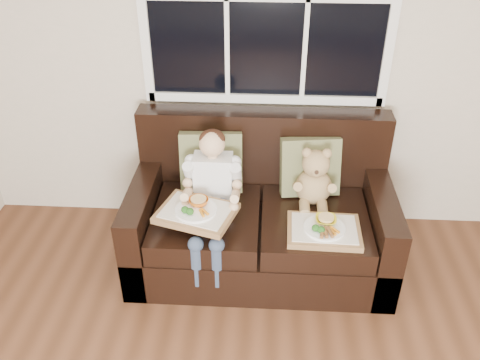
# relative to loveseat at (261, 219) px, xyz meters

# --- Properties ---
(room_walls) EXTENTS (4.52, 5.02, 2.71)m
(room_walls) POSITION_rel_loveseat_xyz_m (0.17, -2.02, 1.28)
(room_walls) COLOR beige
(room_walls) RESTS_ON ground
(loveseat) EXTENTS (1.70, 0.92, 0.96)m
(loveseat) POSITION_rel_loveseat_xyz_m (0.00, 0.00, 0.00)
(loveseat) COLOR black
(loveseat) RESTS_ON ground
(pillow_left) EXTENTS (0.43, 0.22, 0.43)m
(pillow_left) POSITION_rel_loveseat_xyz_m (-0.34, 0.15, 0.35)
(pillow_left) COLOR #646740
(pillow_left) RESTS_ON loveseat
(pillow_right) EXTENTS (0.41, 0.23, 0.40)m
(pillow_right) POSITION_rel_loveseat_xyz_m (0.32, 0.15, 0.34)
(pillow_right) COLOR #646740
(pillow_right) RESTS_ON loveseat
(child) EXTENTS (0.36, 0.59, 0.81)m
(child) POSITION_rel_loveseat_xyz_m (-0.31, -0.12, 0.32)
(child) COLOR white
(child) RESTS_ON loveseat
(teddy_bear) EXTENTS (0.24, 0.31, 0.42)m
(teddy_bear) POSITION_rel_loveseat_xyz_m (0.34, 0.03, 0.31)
(teddy_bear) COLOR #A38056
(teddy_bear) RESTS_ON loveseat
(tray_left) EXTENTS (0.53, 0.46, 0.10)m
(tray_left) POSITION_rel_loveseat_xyz_m (-0.39, -0.30, 0.27)
(tray_left) COLOR olive
(tray_left) RESTS_ON child
(tray_right) EXTENTS (0.45, 0.35, 0.10)m
(tray_right) POSITION_rel_loveseat_xyz_m (0.39, -0.31, 0.17)
(tray_right) COLOR olive
(tray_right) RESTS_ON loveseat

